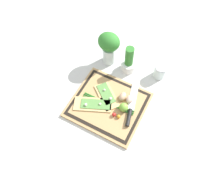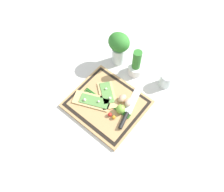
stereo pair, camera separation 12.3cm
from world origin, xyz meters
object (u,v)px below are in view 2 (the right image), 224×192
(knife, at_px, (127,113))
(egg_pink, at_px, (129,102))
(cherry_tomato_red, at_px, (110,115))
(herb_pot, at_px, (136,66))
(pizza_slice_near, at_px, (92,101))
(herb_glass, at_px, (119,47))
(pizza_slice_far, at_px, (107,94))
(lime, at_px, (121,109))
(egg_brown, at_px, (122,98))
(cherry_tomato_yellow, at_px, (114,117))
(sauce_jar, at_px, (166,81))

(knife, distance_m, egg_pink, 0.06)
(cherry_tomato_red, xyz_separation_m, herb_pot, (-0.07, 0.33, 0.03))
(pizza_slice_near, xyz_separation_m, herb_glass, (-0.07, 0.33, 0.11))
(pizza_slice_far, height_order, herb_pot, herb_pot)
(lime, xyz_separation_m, herb_pot, (-0.10, 0.27, 0.02))
(herb_pot, distance_m, herb_glass, 0.15)
(cherry_tomato_red, xyz_separation_m, herb_glass, (-0.21, 0.33, 0.10))
(pizza_slice_near, height_order, egg_pink, egg_pink)
(egg_brown, bearing_deg, pizza_slice_near, -138.08)
(knife, relative_size, cherry_tomato_red, 12.85)
(pizza_slice_far, relative_size, herb_glass, 0.87)
(egg_pink, distance_m, herb_pot, 0.24)
(egg_pink, distance_m, cherry_tomato_yellow, 0.12)
(pizza_slice_far, height_order, knife, pizza_slice_far)
(herb_pot, bearing_deg, egg_brown, -73.10)
(knife, xyz_separation_m, egg_brown, (-0.07, 0.05, 0.01))
(egg_brown, bearing_deg, cherry_tomato_red, -86.80)
(pizza_slice_far, bearing_deg, cherry_tomato_yellow, -36.53)
(sauce_jar, bearing_deg, lime, -105.55)
(herb_glass, bearing_deg, pizza_slice_far, -65.15)
(knife, distance_m, herb_pot, 0.30)
(pizza_slice_near, xyz_separation_m, pizza_slice_far, (0.04, 0.08, 0.00))
(egg_brown, relative_size, cherry_tomato_yellow, 2.72)
(pizza_slice_far, xyz_separation_m, herb_pot, (0.02, 0.24, 0.04))
(cherry_tomato_yellow, bearing_deg, herb_glass, 124.91)
(cherry_tomato_yellow, height_order, herb_glass, herb_glass)
(cherry_tomato_red, bearing_deg, lime, 62.60)
(knife, bearing_deg, herb_pot, 117.56)
(pizza_slice_far, relative_size, sauce_jar, 2.22)
(pizza_slice_far, height_order, lime, lime)
(knife, bearing_deg, lime, -165.18)
(lime, height_order, herb_pot, herb_pot)
(egg_brown, bearing_deg, sauce_jar, 64.01)
(egg_brown, distance_m, lime, 0.07)
(egg_pink, bearing_deg, pizza_slice_near, -145.41)
(knife, relative_size, herb_glass, 1.30)
(lime, distance_m, herb_pot, 0.29)
(pizza_slice_far, height_order, egg_pink, egg_pink)
(pizza_slice_near, relative_size, egg_brown, 4.10)
(lime, bearing_deg, pizza_slice_far, 164.86)
(cherry_tomato_yellow, relative_size, sauce_jar, 0.23)
(egg_brown, xyz_separation_m, cherry_tomato_red, (0.01, -0.12, -0.01))
(pizza_slice_far, height_order, egg_brown, egg_brown)
(knife, bearing_deg, pizza_slice_far, 171.73)
(lime, relative_size, herb_pot, 0.28)
(lime, height_order, sauce_jar, sauce_jar)
(pizza_slice_far, xyz_separation_m, herb_glass, (-0.11, 0.24, 0.11))
(pizza_slice_far, bearing_deg, lime, -15.14)
(egg_brown, distance_m, herb_glass, 0.31)
(cherry_tomato_red, bearing_deg, pizza_slice_near, 177.91)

